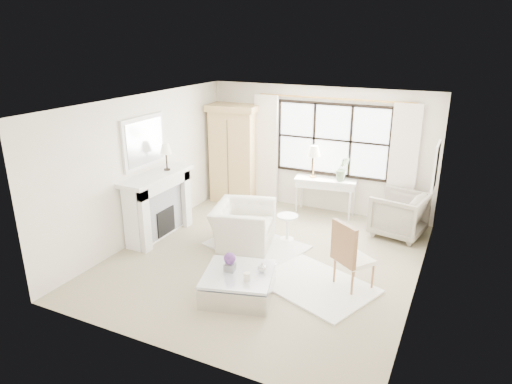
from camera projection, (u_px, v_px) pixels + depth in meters
floor at (265, 259)px, 7.97m from camera, size 5.50×5.50×0.00m
ceiling at (266, 103)px, 7.09m from camera, size 5.50×5.50×0.00m
wall_back at (318, 150)px, 9.87m from camera, size 5.00×0.00×5.00m
wall_front at (165, 254)px, 5.19m from camera, size 5.00×0.00×5.00m
wall_left at (145, 167)px, 8.56m from camera, size 0.00×5.50×5.50m
wall_right at (425, 209)px, 6.51m from camera, size 0.00×5.50×5.50m
window_pane at (332, 140)px, 9.65m from camera, size 2.40×0.02×1.50m
window_frame at (332, 140)px, 9.64m from camera, size 2.50×0.04×1.50m
curtain_rod at (334, 99)px, 9.31m from camera, size 3.30×0.04×0.04m
curtain_left at (266, 150)px, 10.32m from camera, size 0.55×0.10×2.47m
curtain_right at (403, 166)px, 9.09m from camera, size 0.55×0.10×2.47m
fireplace at (157, 204)px, 8.69m from camera, size 0.58×1.66×1.26m
mirror_frame at (144, 142)px, 8.38m from camera, size 0.05×1.15×0.95m
mirror_glass at (145, 142)px, 8.37m from camera, size 0.02×1.00×0.80m
art_frame at (436, 166)px, 7.90m from camera, size 0.04×0.62×0.82m
art_canvas at (435, 166)px, 7.91m from camera, size 0.01×0.52×0.72m
mantel_lamp at (166, 150)px, 8.57m from camera, size 0.22×0.22×0.51m
armoire at (234, 153)px, 10.45m from camera, size 1.19×0.82×2.24m
console_table at (325, 196)px, 9.85m from camera, size 1.35×0.65×0.80m
console_lamp at (314, 152)px, 9.65m from camera, size 0.28×0.28×0.69m
orchid_plant at (342, 169)px, 9.51m from camera, size 0.36×0.33×0.52m
side_table at (287, 224)px, 8.59m from camera, size 0.40×0.40×0.51m
rug_left at (256, 245)px, 8.44m from camera, size 1.92×1.55×0.03m
rug_right at (316, 285)px, 7.10m from camera, size 2.01×1.77×0.03m
club_armchair at (243, 225)px, 8.40m from camera, size 1.28×1.39×0.77m
wingback_chair at (398, 214)px, 8.79m from camera, size 1.09×1.07×0.85m
french_chair at (352, 269)px, 6.98m from camera, size 0.67×0.67×1.08m
coffee_table at (239, 284)px, 6.80m from camera, size 1.23×1.23×0.38m
planter_box at (230, 267)px, 6.78m from camera, size 0.17×0.17×0.11m
planter_flowers at (230, 258)px, 6.73m from camera, size 0.18×0.18×0.18m
pillar_candle at (247, 277)px, 6.51m from camera, size 0.10×0.10×0.12m
coffee_vase at (262, 267)px, 6.74m from camera, size 0.17×0.17×0.14m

